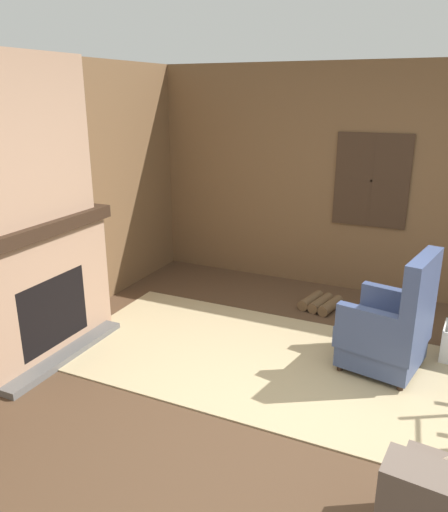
% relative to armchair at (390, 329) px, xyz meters
% --- Properties ---
extents(ground_plane, '(14.00, 14.00, 0.00)m').
position_rel_armchair_xyz_m(ground_plane, '(-0.37, -0.99, -0.37)').
color(ground_plane, '#4C3523').
extents(wood_panel_wall_left, '(0.06, 5.98, 2.54)m').
position_rel_armchair_xyz_m(wood_panel_wall_left, '(-3.09, -0.99, 0.90)').
color(wood_panel_wall_left, brown).
rests_on(wood_panel_wall_left, ground).
extents(wood_panel_wall_back, '(5.98, 0.09, 2.54)m').
position_rel_armchair_xyz_m(wood_panel_wall_back, '(-0.37, 1.73, 0.90)').
color(wood_panel_wall_back, brown).
rests_on(wood_panel_wall_back, ground).
extents(fireplace_hearth, '(0.63, 1.58, 1.21)m').
position_rel_armchair_xyz_m(fireplace_hearth, '(-2.83, -0.99, 0.23)').
color(fireplace_hearth, '#9E7A60').
rests_on(fireplace_hearth, ground).
extents(chimney_breast, '(0.37, 1.31, 1.31)m').
position_rel_armchair_xyz_m(chimney_breast, '(-2.85, -0.99, 1.49)').
color(chimney_breast, '#9E7A60').
rests_on(chimney_breast, fireplace_hearth).
extents(area_rug, '(4.17, 1.78, 0.01)m').
position_rel_armchair_xyz_m(area_rug, '(-0.64, -0.29, -0.37)').
color(area_rug, tan).
rests_on(area_rug, ground).
extents(armchair, '(0.73, 0.74, 1.04)m').
position_rel_armchair_xyz_m(armchair, '(0.00, 0.00, 0.00)').
color(armchair, '#3D4C75').
rests_on(armchair, ground).
extents(firewood_stack, '(0.43, 0.46, 0.11)m').
position_rel_armchair_xyz_m(firewood_stack, '(-0.81, 1.00, -0.32)').
color(firewood_stack, brown).
rests_on(firewood_stack, ground).
extents(storage_case, '(0.14, 0.20, 0.15)m').
position_rel_armchair_xyz_m(storage_case, '(-2.89, -0.51, 0.91)').
color(storage_case, gray).
rests_on(storage_case, fireplace_hearth).
extents(decorative_plate_on_mantel, '(0.06, 0.24, 0.24)m').
position_rel_armchair_xyz_m(decorative_plate_on_mantel, '(-2.91, -0.96, 0.95)').
color(decorative_plate_on_mantel, red).
rests_on(decorative_plate_on_mantel, fireplace_hearth).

